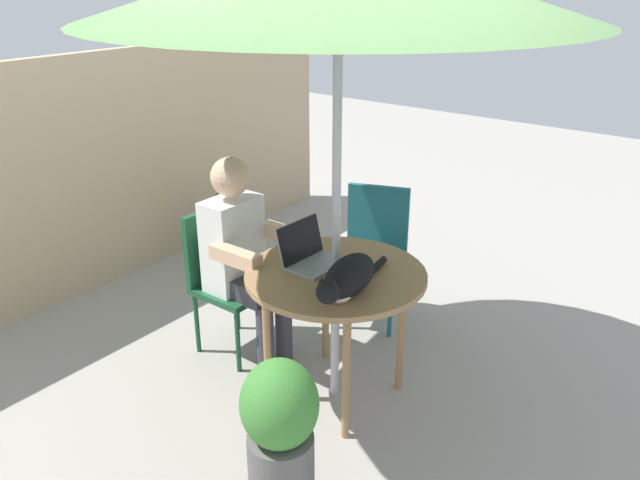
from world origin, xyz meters
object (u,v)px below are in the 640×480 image
person_seated (242,250)px  cat (347,278)px  chair_occupied (224,270)px  patio_table (336,284)px  potted_plant_near_fence (280,436)px  potted_plant_by_chair (234,222)px  laptop (308,252)px  chair_empty (374,244)px

person_seated → cat: 0.87m
chair_occupied → person_seated: (0.00, -0.16, 0.17)m
patio_table → potted_plant_near_fence: bearing=-158.7°
person_seated → potted_plant_by_chair: bearing=47.4°
patio_table → chair_occupied: (0.00, 0.81, -0.16)m
patio_table → potted_plant_near_fence: (-0.80, -0.31, -0.27)m
patio_table → person_seated: person_seated is taller
person_seated → potted_plant_near_fence: bearing=-129.6°
chair_occupied → potted_plant_by_chair: 1.21m
chair_occupied → potted_plant_near_fence: bearing=-125.5°
laptop → chair_occupied: bearing=89.7°
chair_empty → potted_plant_by_chair: bearing=88.9°
potted_plant_by_chair → chair_occupied: bearing=-137.7°
chair_occupied → cat: bearing=-99.0°
patio_table → person_seated: size_ratio=0.76×
chair_occupied → chair_empty: same height
person_seated → potted_plant_by_chair: person_seated is taller
patio_table → potted_plant_by_chair: size_ratio=1.46×
patio_table → person_seated: bearing=90.0°
person_seated → laptop: 0.49m
patio_table → chair_empty: bearing=20.5°
person_seated → laptop: person_seated is taller
potted_plant_by_chair → person_seated: bearing=-132.6°
person_seated → chair_empty: bearing=-21.2°
person_seated → potted_plant_by_chair: (0.89, 0.97, -0.34)m
chair_empty → potted_plant_by_chair: (0.02, 1.30, -0.17)m
laptop → cat: 0.39m
laptop → potted_plant_near_fence: bearing=-148.4°
patio_table → potted_plant_near_fence: 0.90m
person_seated → cat: person_seated is taller
patio_table → chair_occupied: size_ratio=1.06×
patio_table → potted_plant_by_chair: bearing=61.3°
chair_empty → cat: size_ratio=1.34×
patio_table → potted_plant_near_fence: size_ratio=1.23×
chair_occupied → person_seated: bearing=-90.0°
person_seated → chair_occupied: bearing=90.0°
potted_plant_near_fence → person_seated: bearing=50.4°
patio_table → potted_plant_near_fence: potted_plant_near_fence is taller
patio_table → chair_empty: 0.94m
chair_empty → potted_plant_near_fence: size_ratio=1.16×
chair_empty → cat: bearing=-153.7°
chair_empty → patio_table: bearing=-159.5°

